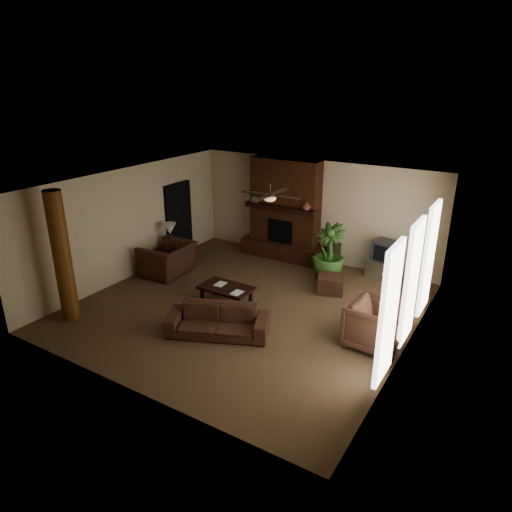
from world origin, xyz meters
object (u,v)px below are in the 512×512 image
Objects in this scene: log_column at (62,257)px; armchair_left at (168,254)px; tv_stand at (384,270)px; floor_vase at (334,253)px; ottoman at (331,284)px; coffee_table at (226,289)px; armchair_right at (376,323)px; lamp_right at (390,284)px; side_table_left at (170,256)px; side_table_right at (386,315)px; sofa at (218,316)px; lamp_left at (170,230)px; floor_plant at (328,264)px.

log_column is 2.22× the size of armchair_left.
floor_vase reaches higher than tv_stand.
coffee_table is at bearing -133.62° from ottoman.
lamp_right is (-0.00, 0.78, 0.49)m from armchair_right.
armchair_right reaches higher than coffee_table.
side_table_right is at bearing -2.06° from side_table_left.
sofa reaches higher than ottoman.
armchair_left is (0.19, 2.91, -0.85)m from log_column.
ottoman is 1.09× the size of side_table_left.
side_table_left is at bearing -141.85° from tv_stand.
tv_stand is (0.88, 1.42, 0.05)m from ottoman.
coffee_table is at bearing 71.30° from armchair_left.
lamp_left reaches higher than floor_vase.
lamp_right reaches higher than side_table_right.
sofa is 1.32m from coffee_table.
floor_vase is at bearing 28.75° from lamp_left.
sofa is 4.49m from floor_vase.
armchair_right reaches higher than side_table_left.
armchair_right is 3.91m from floor_vase.
floor_plant is at bearing 42.11° from armchair_right.
lamp_left reaches higher than floor_plant.
sofa is 1.69× the size of coffee_table.
tv_stand is 5.71m from side_table_left.
armchair_right reaches higher than floor_vase.
armchair_right reaches higher than ottoman.
side_table_left is at bearing -160.82° from floor_plant.
side_table_left reaches higher than tv_stand.
lamp_right is at bearing 11.50° from sofa.
armchair_left is 2.38m from coffee_table.
floor_plant is (-2.03, 2.47, -0.10)m from armchair_right.
armchair_right is 6.17m from side_table_left.
floor_vase is at bearing 68.99° from coffee_table.
lamp_right is (2.82, 1.98, 0.61)m from sofa.
side_table_left and side_table_right have the same top height.
floor_plant is at bearing -132.20° from tv_stand.
log_column is 3.52m from coffee_table.
lamp_right reaches higher than floor_plant.
floor_vase is (1.25, 3.27, 0.06)m from coffee_table.
side_table_right is (3.39, 0.87, -0.10)m from coffee_table.
log_column is 4.31× the size of lamp_right.
sofa is at bearing 115.63° from armchair_right.
log_column is 6.76m from floor_vase.
floor_plant is at bearing 140.31° from lamp_right.
armchair_left is 4.25m from ottoman.
tv_stand is 1.31× the size of lamp_left.
coffee_table is at bearing -119.42° from floor_plant.
log_column is 3.04m from armchair_left.
coffee_table is (2.48, 2.28, -1.03)m from log_column.
side_table_left is (-2.64, 1.09, -0.10)m from coffee_table.
log_column is 5.09× the size of side_table_left.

